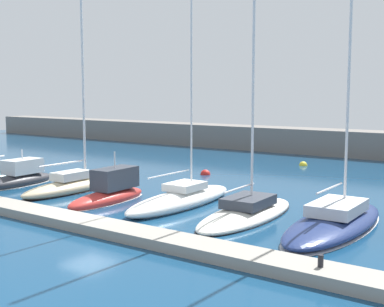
{
  "coord_description": "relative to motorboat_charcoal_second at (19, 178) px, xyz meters",
  "views": [
    {
      "loc": [
        19.99,
        -18.43,
        6.53
      ],
      "look_at": [
        3.46,
        4.48,
        3.21
      ],
      "focal_mm": 48.68,
      "sensor_mm": 36.0,
      "label": 1
    }
  ],
  "objects": [
    {
      "name": "mooring_buoy_yellow",
      "position": [
        12.23,
        21.06,
        -0.53
      ],
      "size": [
        0.74,
        0.74,
        0.74
      ],
      "primitive_type": "sphere",
      "color": "yellow",
      "rests_on": "ground_plane"
    },
    {
      "name": "sailboat_white_fifth",
      "position": [
        13.33,
        1.44,
        -0.08
      ],
      "size": [
        2.61,
        9.45,
        20.55
      ],
      "rotation": [
        0.0,
        0.0,
        1.59
      ],
      "color": "white",
      "rests_on": "ground_plane"
    },
    {
      "name": "motorboat_red_fourth",
      "position": [
        9.2,
        -0.24,
        0.05
      ],
      "size": [
        2.16,
        6.38,
        3.25
      ],
      "rotation": [
        0.0,
        0.0,
        1.63
      ],
      "color": "#B72D28",
      "rests_on": "ground_plane"
    },
    {
      "name": "sailboat_ivory_sixth",
      "position": [
        17.85,
        1.17,
        -0.23
      ],
      "size": [
        3.37,
        9.21,
        19.68
      ],
      "rotation": [
        0.0,
        0.0,
        1.62
      ],
      "color": "silver",
      "rests_on": "ground_plane"
    },
    {
      "name": "sailboat_navy_seventh",
      "position": [
        22.46,
        1.59,
        -0.13
      ],
      "size": [
        3.45,
        10.39,
        19.75
      ],
      "rotation": [
        0.0,
        0.0,
        1.6
      ],
      "color": "navy",
      "rests_on": "ground_plane"
    },
    {
      "name": "dock_bollard",
      "position": [
        24.54,
        -5.38,
        0.16
      ],
      "size": [
        0.2,
        0.2,
        0.44
      ],
      "primitive_type": "cylinder",
      "color": "black",
      "rests_on": "dock_pier"
    },
    {
      "name": "ground_plane",
      "position": [
        11.19,
        -3.83,
        -0.53
      ],
      "size": [
        120.0,
        120.0,
        0.0
      ],
      "primitive_type": "plane",
      "color": "navy"
    },
    {
      "name": "mooring_buoy_red",
      "position": [
        8.02,
        11.66,
        -0.53
      ],
      "size": [
        0.8,
        0.8,
        0.8
      ],
      "primitive_type": "sphere",
      "color": "red",
      "rests_on": "ground_plane"
    },
    {
      "name": "dock_pier",
      "position": [
        11.19,
        -5.38,
        -0.3
      ],
      "size": [
        35.92,
        1.73,
        0.47
      ],
      "primitive_type": "cube",
      "color": "gray",
      "rests_on": "ground_plane"
    },
    {
      "name": "sailboat_sand_third",
      "position": [
        4.84,
        0.9,
        -0.12
      ],
      "size": [
        2.5,
        8.84,
        13.67
      ],
      "rotation": [
        0.0,
        0.0,
        1.6
      ],
      "color": "beige",
      "rests_on": "ground_plane"
    },
    {
      "name": "breakwater_seawall",
      "position": [
        11.19,
        30.43,
        0.8
      ],
      "size": [
        108.0,
        3.86,
        2.65
      ],
      "primitive_type": "cube",
      "color": "slate",
      "rests_on": "ground_plane"
    },
    {
      "name": "motorboat_charcoal_second",
      "position": [
        0.0,
        0.0,
        0.0
      ],
      "size": [
        2.46,
        6.31,
        2.74
      ],
      "rotation": [
        0.0,
        0.0,
        1.65
      ],
      "color": "#2D2D33",
      "rests_on": "ground_plane"
    }
  ]
}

